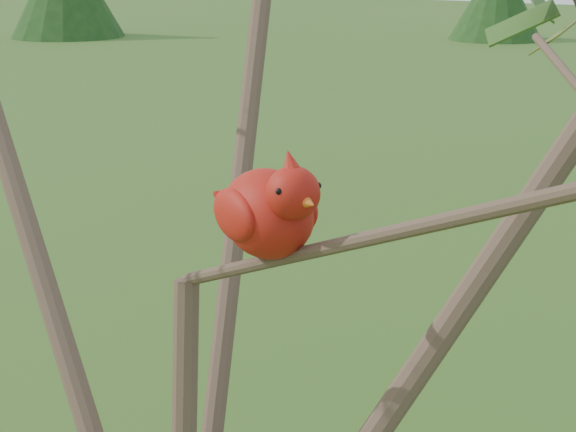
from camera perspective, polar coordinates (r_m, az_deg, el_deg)
name	(u,v)px	position (r m, az deg, el deg)	size (l,w,h in m)	color
crabapple_tree	(156,186)	(1.03, -8.56, 1.90)	(2.35, 2.05, 2.95)	#473326
cardinal	(270,210)	(1.07, -1.14, 0.36)	(0.22, 0.15, 0.16)	red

